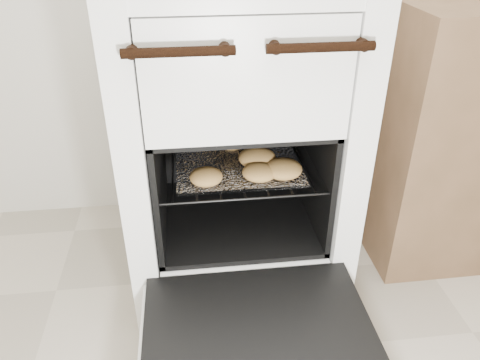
% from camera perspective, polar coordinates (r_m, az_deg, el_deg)
% --- Properties ---
extents(stove, '(0.66, 0.74, 1.02)m').
position_cam_1_polar(stove, '(1.51, -0.74, 4.89)').
color(stove, white).
rests_on(stove, ground).
extents(oven_door, '(0.60, 0.46, 0.04)m').
position_cam_1_polar(oven_door, '(1.24, 2.33, -18.45)').
color(oven_door, black).
rests_on(oven_door, stove).
extents(oven_rack, '(0.48, 0.46, 0.01)m').
position_cam_1_polar(oven_rack, '(1.47, -0.41, 2.33)').
color(oven_rack, black).
rests_on(oven_rack, stove).
extents(foil_sheet, '(0.38, 0.33, 0.01)m').
position_cam_1_polar(foil_sheet, '(1.44, -0.32, 2.15)').
color(foil_sheet, white).
rests_on(foil_sheet, oven_rack).
extents(baked_rolls, '(0.36, 0.37, 0.05)m').
position_cam_1_polar(baked_rolls, '(1.40, 1.06, 2.61)').
color(baked_rolls, tan).
rests_on(baked_rolls, foil_sheet).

